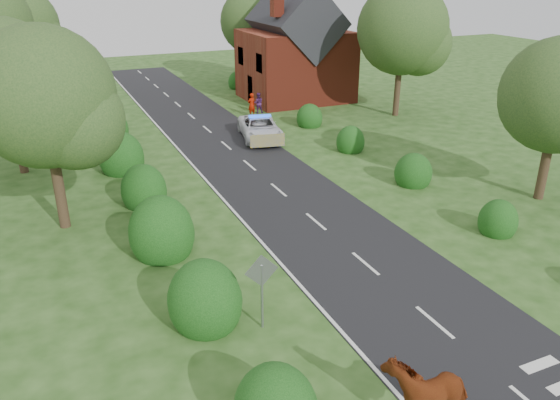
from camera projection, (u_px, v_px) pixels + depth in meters
name	position (u px, v px, depth m)	size (l,w,h in m)	color
ground	(434.00, 323.00, 17.05)	(120.00, 120.00, 0.00)	#234615
road	(256.00, 171.00, 29.63)	(6.00, 70.00, 0.02)	black
road_markings	(242.00, 188.00, 27.28)	(4.96, 70.00, 0.01)	white
hedgerow_left	(147.00, 200.00, 24.12)	(2.75, 50.41, 3.00)	#103F10
hedgerow_right	(399.00, 166.00, 28.71)	(2.10, 45.78, 2.10)	#103F10
tree_left_a	(51.00, 103.00, 21.22)	(5.74, 5.60, 8.38)	#332316
tree_left_b	(12.00, 79.00, 27.49)	(5.74, 5.60, 8.07)	#332316
tree_left_d	(25.00, 28.00, 44.40)	(6.15, 6.00, 8.89)	#332316
tree_right_b	(407.00, 33.00, 38.39)	(6.56, 6.40, 9.40)	#332316
tree_right_c	(256.00, 24.00, 50.16)	(6.15, 6.00, 8.58)	#332316
road_sign	(262.00, 281.00, 16.20)	(1.06, 0.08, 2.53)	gray
house	(295.00, 53.00, 44.27)	(8.00, 7.40, 9.17)	maroon
cow	(426.00, 394.00, 13.07)	(1.22, 2.31, 1.64)	maroon
police_van	(260.00, 128.00, 34.93)	(3.34, 5.48, 1.56)	silver
pedestrian_red	(252.00, 105.00, 40.11)	(0.63, 0.41, 1.72)	#9D1503
pedestrian_purple	(258.00, 103.00, 41.07)	(0.75, 0.59, 1.55)	#441C51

